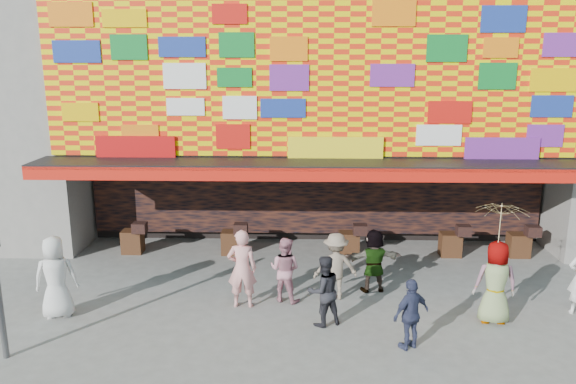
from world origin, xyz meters
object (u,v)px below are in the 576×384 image
Objects in this scene: ped_e at (411,314)px; ped_f at (374,261)px; ped_i at (285,269)px; ped_g at (496,282)px; parasol at (501,227)px; ped_d at (336,266)px; ped_a at (56,277)px; ped_c at (324,291)px; ped_b at (242,269)px.

ped_e is 2.88m from ped_f.
ped_i is (-2.21, -0.63, -0.01)m from ped_f.
parasol is (0.00, 0.00, 1.28)m from ped_g.
ped_d is at bearing 16.62° from ped_f.
parasol reaches higher than ped_a.
ped_f is 0.81× the size of parasol.
ped_g reaches higher than ped_c.
ped_b is at bearing 41.98° from ped_i.
ped_i is (0.99, 0.36, -0.15)m from ped_b.
ped_b is 1.19× the size of ped_i.
ped_a is 1.17× the size of ped_f.
ped_b is 2.28m from ped_d.
ped_f is at bearing -141.92° from ped_i.
ped_f is (0.98, 0.47, -0.02)m from ped_d.
ped_g is at bearing -172.87° from parasol.
ped_e is (1.72, -0.98, -0.05)m from ped_c.
ped_b is 1.17× the size of ped_f.
ped_d is at bearing -150.27° from ped_i.
ped_e is 2.40m from ped_g.
ped_a is 7.83m from ped_e.
parasol is (3.45, -1.17, 1.39)m from ped_d.
ped_b is 5.84m from parasol.
parasol is (4.68, -1.01, 1.42)m from ped_i.
parasol reaches higher than ped_f.
ped_e is at bearing 35.02° from ped_g.
ped_i is at bearing 167.84° from parasol.
ped_a is 7.51m from ped_f.
ped_g reaches higher than ped_d.
ped_d reaches higher than ped_c.
ped_g is (9.79, -0.00, -0.01)m from ped_a.
parasol reaches higher than ped_g.
ped_i is at bearing -72.20° from ped_e.
ped_b is (4.13, 0.65, -0.00)m from ped_a.
ped_d is at bearing 174.61° from ped_a.
ped_b is 3.35m from ped_f.
ped_a reaches higher than ped_b.
ped_g is 1.18× the size of ped_i.
ped_g reaches higher than ped_f.
parasol is at bearing -168.40° from ped_g.
ped_g is at bearing 178.78° from ped_e.
ped_g is at bearing 172.38° from ped_b.
ped_a is 1.15× the size of ped_d.
ped_a is 1.27× the size of ped_e.
ped_a is at bearing -40.76° from ped_e.
ped_d is 1.02× the size of ped_f.
ped_e is at bearing -149.45° from parasol.
ped_b reaches higher than ped_g.
ped_g is at bearing 152.19° from ped_d.
ped_d is 1.08m from ped_f.
ped_c is at bearing 147.80° from ped_i.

